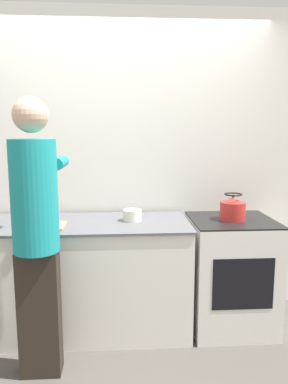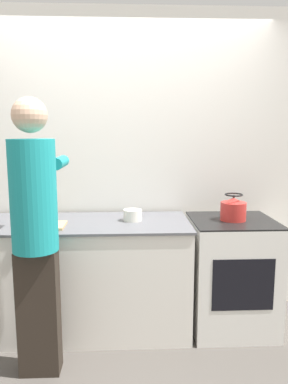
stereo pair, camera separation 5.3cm
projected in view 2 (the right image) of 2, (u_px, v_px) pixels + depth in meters
The scene contains 10 objects.
ground_plane at pixel (125, 350), 2.73m from camera, with size 12.00×12.00×0.00m, color #4C4742.
wall_back at pixel (124, 164), 3.27m from camera, with size 8.00×0.05×2.60m.
counter at pixel (82, 276), 2.98m from camera, with size 1.70×0.71×0.88m.
oven at pixel (231, 274), 3.01m from camera, with size 0.65×0.63×0.89m.
person at pixel (35, 226), 2.35m from camera, with size 0.32×0.57×1.78m.
cutting_board at pixel (45, 226), 2.76m from camera, with size 0.30×0.24×0.02m.
knife at pixel (42, 223), 2.79m from camera, with size 0.22×0.06×0.01m.
kettle at pixel (233, 209), 2.91m from camera, with size 0.20×0.20×0.21m.
bowl_prep at pixel (133, 215), 2.95m from camera, with size 0.15×0.15×0.09m.
canister_jar at pixel (42, 207), 3.06m from camera, with size 0.14×0.14×0.18m.
Camera 2 is at (0.02, -2.51, 1.58)m, focal length 35.00 mm.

